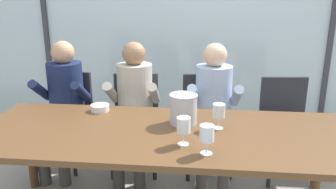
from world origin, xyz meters
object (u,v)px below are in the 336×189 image
at_px(chair_center, 206,115).
at_px(chair_right_of_center, 285,119).
at_px(chair_left_of_center, 136,114).
at_px(person_beige_jumper, 134,100).
at_px(dining_table, 163,140).
at_px(wine_glass_center_pour, 184,126).
at_px(ice_bucket_primary, 183,109).
at_px(person_pale_blue_shirt, 214,103).
at_px(person_navy_polo, 63,98).
at_px(wine_glass_near_bucket, 219,112).
at_px(wine_glass_by_left_taster, 207,135).
at_px(tasting_bowl, 100,108).
at_px(chair_near_curtain, 68,111).

bearing_deg(chair_center, chair_right_of_center, -12.14).
relative_size(chair_left_of_center, person_beige_jumper, 0.74).
relative_size(dining_table, wine_glass_center_pour, 14.64).
bearing_deg(dining_table, ice_bucket_primary, 49.63).
bearing_deg(person_pale_blue_shirt, person_navy_polo, 178.94).
relative_size(dining_table, chair_center, 2.86).
relative_size(dining_table, wine_glass_near_bucket, 14.64).
relative_size(dining_table, person_beige_jumper, 2.10).
height_order(wine_glass_by_left_taster, wine_glass_center_pour, same).
height_order(person_beige_jumper, tasting_bowl, person_beige_jumper).
height_order(chair_left_of_center, wine_glass_center_pour, wine_glass_center_pour).
bearing_deg(wine_glass_near_bucket, dining_table, -167.62).
relative_size(chair_center, person_navy_polo, 0.74).
distance_m(chair_left_of_center, ice_bucket_primary, 0.93).
relative_size(person_beige_jumper, wine_glass_near_bucket, 6.96).
distance_m(dining_table, tasting_bowl, 0.65).
distance_m(chair_near_curtain, person_pale_blue_shirt, 1.42).
bearing_deg(chair_left_of_center, dining_table, -72.66).
distance_m(chair_left_of_center, wine_glass_center_pour, 1.23).
distance_m(person_beige_jumper, wine_glass_center_pour, 1.09).
height_order(person_navy_polo, tasting_bowl, person_navy_polo).
xyz_separation_m(dining_table, wine_glass_center_pour, (0.15, -0.20, 0.18)).
relative_size(tasting_bowl, wine_glass_center_pour, 0.83).
relative_size(chair_left_of_center, chair_center, 1.00).
bearing_deg(wine_glass_by_left_taster, chair_left_of_center, 118.93).
bearing_deg(chair_near_curtain, chair_left_of_center, 4.61).
xyz_separation_m(wine_glass_near_bucket, wine_glass_center_pour, (-0.22, -0.28, 0.00)).
bearing_deg(chair_right_of_center, chair_center, 170.54).
bearing_deg(wine_glass_by_left_taster, chair_near_curtain, 137.76).
height_order(person_pale_blue_shirt, tasting_bowl, person_pale_blue_shirt).
distance_m(chair_center, person_beige_jumper, 0.69).
bearing_deg(chair_right_of_center, dining_table, -144.84).
bearing_deg(wine_glass_center_pour, dining_table, 127.40).
height_order(person_navy_polo, person_pale_blue_shirt, same).
xyz_separation_m(person_pale_blue_shirt, wine_glass_center_pour, (-0.21, -0.95, 0.15)).
xyz_separation_m(chair_near_curtain, wine_glass_near_bucket, (1.41, -0.82, 0.33)).
height_order(person_navy_polo, wine_glass_center_pour, person_navy_polo).
height_order(dining_table, chair_right_of_center, chair_right_of_center).
height_order(chair_center, tasting_bowl, chair_center).
height_order(chair_near_curtain, tasting_bowl, chair_near_curtain).
distance_m(chair_near_curtain, chair_center, 1.34).
bearing_deg(wine_glass_by_left_taster, person_pale_blue_shirt, 86.21).
relative_size(wine_glass_by_left_taster, wine_glass_center_pour, 1.00).
bearing_deg(chair_near_curtain, chair_center, 7.99).
xyz_separation_m(chair_right_of_center, person_beige_jumper, (-1.36, -0.12, 0.17)).
relative_size(chair_right_of_center, person_pale_blue_shirt, 0.74).
height_order(chair_near_curtain, chair_left_of_center, same).
bearing_deg(dining_table, person_beige_jumper, 115.04).
relative_size(dining_table, ice_bucket_primary, 11.87).
height_order(dining_table, chair_left_of_center, chair_left_of_center).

